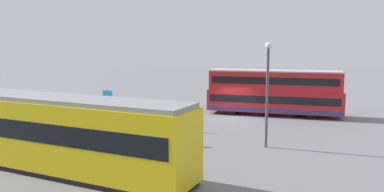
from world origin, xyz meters
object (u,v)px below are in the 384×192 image
(info_sign, at_px, (108,100))
(street_lamp, at_px, (267,86))
(pedestrian_near_railing, at_px, (172,110))
(tram_yellow, at_px, (56,132))
(pedestrian_crossing, at_px, (172,128))
(double_decker_bus, at_px, (274,92))

(info_sign, relative_size, street_lamp, 0.42)
(info_sign, bearing_deg, pedestrian_near_railing, -168.26)
(tram_yellow, bearing_deg, pedestrian_near_railing, -94.94)
(tram_yellow, xyz_separation_m, pedestrian_near_railing, (-1.03, -11.96, -0.84))
(pedestrian_near_railing, bearing_deg, pedestrian_crossing, 112.61)
(tram_yellow, height_order, pedestrian_crossing, tram_yellow)
(info_sign, bearing_deg, street_lamp, 165.27)
(double_decker_bus, relative_size, tram_yellow, 0.79)
(pedestrian_crossing, relative_size, info_sign, 0.69)
(pedestrian_crossing, distance_m, street_lamp, 6.19)
(info_sign, height_order, street_lamp, street_lamp)
(tram_yellow, distance_m, info_sign, 11.62)
(pedestrian_crossing, height_order, street_lamp, street_lamp)
(street_lamp, bearing_deg, double_decker_bus, -84.87)
(pedestrian_crossing, bearing_deg, street_lamp, -167.15)
(pedestrian_near_railing, relative_size, street_lamp, 0.29)
(tram_yellow, height_order, street_lamp, street_lamp)
(tram_yellow, bearing_deg, pedestrian_crossing, -118.22)
(pedestrian_near_railing, distance_m, info_sign, 5.14)
(info_sign, bearing_deg, tram_yellow, 109.86)
(pedestrian_crossing, bearing_deg, double_decker_bus, -110.63)
(tram_yellow, xyz_separation_m, street_lamp, (-8.86, -7.56, 1.77))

